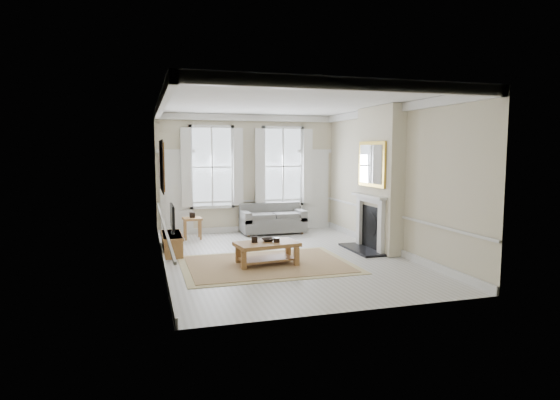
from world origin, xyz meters
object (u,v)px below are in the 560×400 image
object	(u,v)px
sofa	(272,221)
side_table	(192,222)
tv_stand	(172,244)
coffee_table	(267,246)

from	to	relation	value
sofa	side_table	world-z (taller)	sofa
tv_stand	coffee_table	bearing A→B (deg)	-42.24
coffee_table	tv_stand	distance (m)	2.47
sofa	tv_stand	xyz separation A→B (m)	(-2.94, -1.95, -0.13)
side_table	tv_stand	world-z (taller)	side_table
sofa	coffee_table	xyz separation A→B (m)	(-1.12, -3.61, 0.04)
side_table	coffee_table	xyz separation A→B (m)	(1.19, -3.34, -0.07)
coffee_table	sofa	bearing A→B (deg)	65.01
sofa	coffee_table	bearing A→B (deg)	-107.19
side_table	coffee_table	size ratio (longest dim) A/B	0.42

